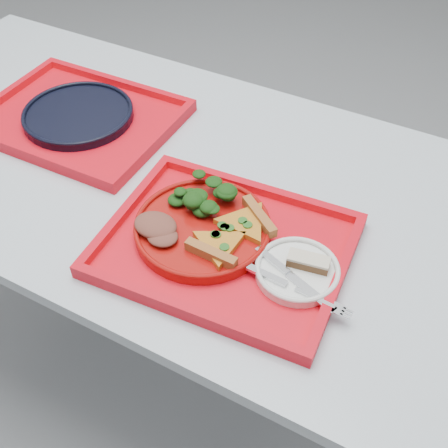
{
  "coord_description": "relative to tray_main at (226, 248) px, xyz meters",
  "views": [
    {
      "loc": [
        0.6,
        -0.77,
        1.54
      ],
      "look_at": [
        0.24,
        -0.12,
        0.78
      ],
      "focal_mm": 45.0,
      "sensor_mm": 36.0,
      "label": 1
    }
  ],
  "objects": [
    {
      "name": "ground",
      "position": [
        -0.27,
        0.15,
        -0.76
      ],
      "size": [
        10.0,
        10.0,
        0.0
      ],
      "primitive_type": "plane",
      "color": "gray",
      "rests_on": "ground"
    },
    {
      "name": "table",
      "position": [
        -0.27,
        0.15,
        -0.08
      ],
      "size": [
        1.6,
        0.8,
        0.75
      ],
      "color": "silver",
      "rests_on": "ground"
    },
    {
      "name": "tray_main",
      "position": [
        0.0,
        0.0,
        0.0
      ],
      "size": [
        0.47,
        0.38,
        0.01
      ],
      "primitive_type": "cube",
      "rotation": [
        0.0,
        0.0,
        0.07
      ],
      "color": "red",
      "rests_on": "table"
    },
    {
      "name": "tray_far",
      "position": [
        -0.5,
        0.2,
        0.0
      ],
      "size": [
        0.46,
        0.36,
        0.01
      ],
      "primitive_type": "cube",
      "rotation": [
        0.0,
        0.0,
        0.02
      ],
      "color": "red",
      "rests_on": "table"
    },
    {
      "name": "dinner_plate",
      "position": [
        -0.05,
        0.01,
        0.02
      ],
      "size": [
        0.26,
        0.26,
        0.02
      ],
      "primitive_type": "cylinder",
      "color": "#9D0E0A",
      "rests_on": "tray_main"
    },
    {
      "name": "side_plate",
      "position": [
        0.14,
        0.0,
        0.01
      ],
      "size": [
        0.15,
        0.15,
        0.01
      ],
      "primitive_type": "cylinder",
      "color": "white",
      "rests_on": "tray_main"
    },
    {
      "name": "navy_plate",
      "position": [
        -0.5,
        0.2,
        0.01
      ],
      "size": [
        0.26,
        0.26,
        0.02
      ],
      "primitive_type": "cylinder",
      "color": "black",
      "rests_on": "tray_far"
    },
    {
      "name": "pizza_slice_a",
      "position": [
        -0.0,
        -0.02,
        0.03
      ],
      "size": [
        0.1,
        0.12,
        0.02
      ],
      "primitive_type": null,
      "rotation": [
        0.0,
        0.0,
        1.53
      ],
      "color": "gold",
      "rests_on": "dinner_plate"
    },
    {
      "name": "pizza_slice_b",
      "position": [
        0.01,
        0.05,
        0.03
      ],
      "size": [
        0.16,
        0.16,
        0.02
      ],
      "primitive_type": null,
      "rotation": [
        0.0,
        0.0,
        4.1
      ],
      "color": "gold",
      "rests_on": "dinner_plate"
    },
    {
      "name": "salad_heap",
      "position": [
        -0.09,
        0.08,
        0.05
      ],
      "size": [
        0.1,
        0.09,
        0.05
      ],
      "primitive_type": "ellipsoid",
      "color": "black",
      "rests_on": "dinner_plate"
    },
    {
      "name": "meat_portion",
      "position": [
        -0.13,
        -0.04,
        0.04
      ],
      "size": [
        0.09,
        0.07,
        0.03
      ],
      "primitive_type": "ellipsoid",
      "color": "brown",
      "rests_on": "dinner_plate"
    },
    {
      "name": "dessert_bar",
      "position": [
        0.16,
        0.02,
        0.03
      ],
      "size": [
        0.08,
        0.04,
        0.02
      ],
      "rotation": [
        0.0,
        0.0,
        0.18
      ],
      "color": "#52321B",
      "rests_on": "side_plate"
    },
    {
      "name": "knife",
      "position": [
        0.15,
        -0.02,
        0.02
      ],
      "size": [
        0.18,
        0.08,
        0.01
      ],
      "primitive_type": "cube",
      "rotation": [
        0.0,
        0.0,
        -0.35
      ],
      "color": "silver",
      "rests_on": "side_plate"
    },
    {
      "name": "fork",
      "position": [
        0.16,
        -0.04,
        0.02
      ],
      "size": [
        0.19,
        0.03,
        0.01
      ],
      "primitive_type": "cube",
      "rotation": [
        0.0,
        0.0,
        -0.06
      ],
      "color": "silver",
      "rests_on": "side_plate"
    }
  ]
}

